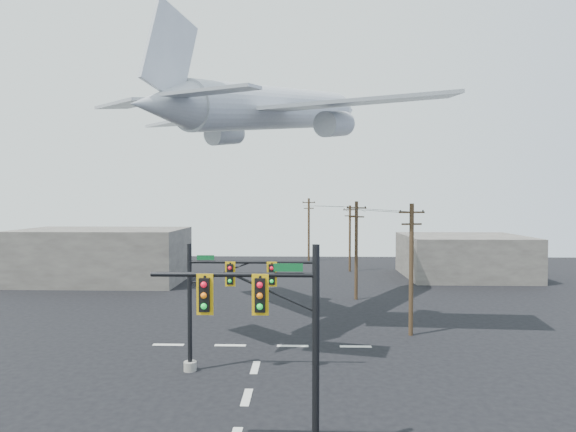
{
  "coord_description": "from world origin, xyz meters",
  "views": [
    {
      "loc": [
        2.65,
        -18.31,
        9.36
      ],
      "look_at": [
        1.92,
        5.0,
        8.55
      ],
      "focal_mm": 30.0,
      "sensor_mm": 36.0,
      "label": 1
    }
  ],
  "objects_px": {
    "utility_pole_a": "(411,267)",
    "utility_pole_b": "(356,248)",
    "utility_pole_c": "(350,237)",
    "airliner": "(277,109)",
    "utility_pole_d": "(309,228)",
    "signal_mast_far": "(216,303)",
    "signal_mast_near": "(281,345)"
  },
  "relations": [
    {
      "from": "utility_pole_a",
      "to": "utility_pole_b",
      "type": "bearing_deg",
      "value": 92.29
    },
    {
      "from": "utility_pole_c",
      "to": "airliner",
      "type": "bearing_deg",
      "value": -111.14
    },
    {
      "from": "utility_pole_c",
      "to": "utility_pole_d",
      "type": "xyz_separation_m",
      "value": [
        -5.2,
        10.42,
        0.5
      ]
    },
    {
      "from": "signal_mast_far",
      "to": "airliner",
      "type": "relative_size",
      "value": 0.26
    },
    {
      "from": "utility_pole_b",
      "to": "utility_pole_c",
      "type": "bearing_deg",
      "value": 106.82
    },
    {
      "from": "airliner",
      "to": "signal_mast_near",
      "type": "bearing_deg",
      "value": -147.25
    },
    {
      "from": "signal_mast_far",
      "to": "utility_pole_a",
      "type": "height_order",
      "value": "utility_pole_a"
    },
    {
      "from": "signal_mast_near",
      "to": "utility_pole_c",
      "type": "height_order",
      "value": "utility_pole_c"
    },
    {
      "from": "signal_mast_far",
      "to": "utility_pole_a",
      "type": "distance_m",
      "value": 14.18
    },
    {
      "from": "utility_pole_a",
      "to": "utility_pole_c",
      "type": "bearing_deg",
      "value": 83.15
    },
    {
      "from": "utility_pole_c",
      "to": "signal_mast_far",
      "type": "bearing_deg",
      "value": -109.59
    },
    {
      "from": "utility_pole_d",
      "to": "airliner",
      "type": "bearing_deg",
      "value": -104.73
    },
    {
      "from": "signal_mast_far",
      "to": "utility_pole_b",
      "type": "distance_m",
      "value": 21.42
    },
    {
      "from": "utility_pole_b",
      "to": "utility_pole_d",
      "type": "xyz_separation_m",
      "value": [
        -4.09,
        27.92,
        0.18
      ]
    },
    {
      "from": "utility_pole_b",
      "to": "utility_pole_a",
      "type": "bearing_deg",
      "value": -57.78
    },
    {
      "from": "utility_pole_a",
      "to": "airliner",
      "type": "bearing_deg",
      "value": 145.71
    },
    {
      "from": "utility_pole_c",
      "to": "airliner",
      "type": "relative_size",
      "value": 0.32
    },
    {
      "from": "signal_mast_near",
      "to": "utility_pole_b",
      "type": "distance_m",
      "value": 28.23
    },
    {
      "from": "signal_mast_near",
      "to": "utility_pole_a",
      "type": "bearing_deg",
      "value": 62.61
    },
    {
      "from": "signal_mast_near",
      "to": "signal_mast_far",
      "type": "distance_m",
      "value": 9.38
    },
    {
      "from": "signal_mast_near",
      "to": "utility_pole_d",
      "type": "relative_size",
      "value": 0.81
    },
    {
      "from": "utility_pole_d",
      "to": "airliner",
      "type": "relative_size",
      "value": 0.35
    },
    {
      "from": "signal_mast_far",
      "to": "airliner",
      "type": "height_order",
      "value": "airliner"
    },
    {
      "from": "signal_mast_near",
      "to": "airliner",
      "type": "xyz_separation_m",
      "value": [
        -1.2,
        20.2,
        12.23
      ]
    },
    {
      "from": "signal_mast_far",
      "to": "utility_pole_b",
      "type": "xyz_separation_m",
      "value": [
        9.64,
        19.1,
        1.04
      ]
    },
    {
      "from": "utility_pole_a",
      "to": "utility_pole_c",
      "type": "distance_m",
      "value": 29.31
    },
    {
      "from": "signal_mast_near",
      "to": "utility_pole_c",
      "type": "relative_size",
      "value": 0.9
    },
    {
      "from": "utility_pole_c",
      "to": "utility_pole_d",
      "type": "bearing_deg",
      "value": 113.29
    },
    {
      "from": "utility_pole_a",
      "to": "utility_pole_d",
      "type": "xyz_separation_m",
      "value": [
        -6.55,
        39.7,
        0.24
      ]
    },
    {
      "from": "utility_pole_c",
      "to": "signal_mast_near",
      "type": "bearing_deg",
      "value": -101.86
    },
    {
      "from": "utility_pole_b",
      "to": "airliner",
      "type": "bearing_deg",
      "value": -112.68
    },
    {
      "from": "signal_mast_far",
      "to": "utility_pole_c",
      "type": "bearing_deg",
      "value": 73.64
    }
  ]
}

